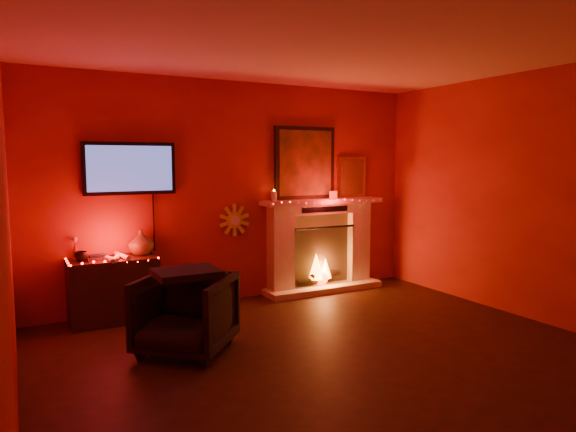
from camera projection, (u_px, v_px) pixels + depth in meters
name	position (u px, v px, depth m)	size (l,w,h in m)	color
room	(356.00, 208.00, 4.17)	(5.00, 5.00, 5.00)	black
fireplace	(320.00, 236.00, 6.87)	(1.72, 0.40, 2.18)	beige
tv	(130.00, 169.00, 5.68)	(1.00, 0.07, 1.24)	black
sunburst_clock	(234.00, 220.00, 6.36)	(0.40, 0.03, 0.40)	yellow
console_table	(115.00, 286.00, 5.54)	(0.91, 0.54, 0.98)	black
armchair	(186.00, 314.00, 4.63)	(0.76, 0.79, 0.71)	black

